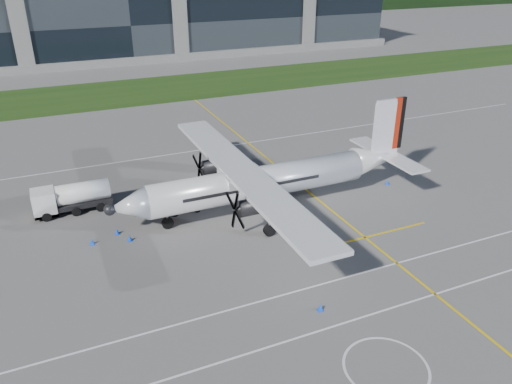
# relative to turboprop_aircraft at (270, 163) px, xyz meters

# --- Properties ---
(ground) EXTENTS (400.00, 400.00, 0.00)m
(ground) POSITION_rel_turboprop_aircraft_xyz_m (1.79, 38.23, -4.29)
(ground) COLOR #555351
(ground) RESTS_ON ground
(grass_strip) EXTENTS (400.00, 18.00, 0.04)m
(grass_strip) POSITION_rel_turboprop_aircraft_xyz_m (1.79, 46.23, -4.27)
(grass_strip) COLOR #1F3B10
(grass_strip) RESTS_ON ground
(terminal_building) EXTENTS (120.00, 20.00, 15.00)m
(terminal_building) POSITION_rel_turboprop_aircraft_xyz_m (1.79, 78.23, 3.21)
(terminal_building) COLOR black
(terminal_building) RESTS_ON ground
(tree_line) EXTENTS (400.00, 6.00, 6.00)m
(tree_line) POSITION_rel_turboprop_aircraft_xyz_m (1.79, 138.23, -1.29)
(tree_line) COLOR black
(tree_line) RESTS_ON ground
(yellow_taxiway_centerline) EXTENTS (0.20, 70.00, 0.01)m
(yellow_taxiway_centerline) POSITION_rel_turboprop_aircraft_xyz_m (4.79, 8.23, -4.29)
(yellow_taxiway_centerline) COLOR yellow
(yellow_taxiway_centerline) RESTS_ON ground
(white_lane_line) EXTENTS (90.00, 0.15, 0.01)m
(white_lane_line) POSITION_rel_turboprop_aircraft_xyz_m (1.79, -15.77, -4.29)
(white_lane_line) COLOR white
(white_lane_line) RESTS_ON ground
(turboprop_aircraft) EXTENTS (27.61, 28.63, 8.59)m
(turboprop_aircraft) POSITION_rel_turboprop_aircraft_xyz_m (0.00, 0.00, 0.00)
(turboprop_aircraft) COLOR white
(turboprop_aircraft) RESTS_ON ground
(fuel_tanker_truck) EXTENTS (6.84, 2.22, 2.57)m
(fuel_tanker_truck) POSITION_rel_turboprop_aircraft_xyz_m (-16.45, 6.30, -3.01)
(fuel_tanker_truck) COLOR white
(fuel_tanker_truck) RESTS_ON ground
(baggage_tug) EXTENTS (3.31, 1.99, 1.99)m
(baggage_tug) POSITION_rel_turboprop_aircraft_xyz_m (-7.12, 2.68, -3.30)
(baggage_tug) COLOR white
(baggage_tug) RESTS_ON ground
(ground_crew_person) EXTENTS (0.70, 0.89, 1.99)m
(ground_crew_person) POSITION_rel_turboprop_aircraft_xyz_m (-8.94, 1.17, -3.30)
(ground_crew_person) COLOR #F25907
(ground_crew_person) RESTS_ON ground
(safety_cone_nose_stbd) EXTENTS (0.36, 0.36, 0.50)m
(safety_cone_nose_stbd) POSITION_rel_turboprop_aircraft_xyz_m (-13.19, 0.76, -4.04)
(safety_cone_nose_stbd) COLOR blue
(safety_cone_nose_stbd) RESTS_ON ground
(safety_cone_nose_port) EXTENTS (0.36, 0.36, 0.50)m
(safety_cone_nose_port) POSITION_rel_turboprop_aircraft_xyz_m (-12.46, -0.71, -4.04)
(safety_cone_nose_port) COLOR blue
(safety_cone_nose_port) RESTS_ON ground
(safety_cone_fwd) EXTENTS (0.36, 0.36, 0.50)m
(safety_cone_fwd) POSITION_rel_turboprop_aircraft_xyz_m (-15.26, -0.07, -4.04)
(safety_cone_fwd) COLOR blue
(safety_cone_fwd) RESTS_ON ground
(safety_cone_tail) EXTENTS (0.36, 0.36, 0.50)m
(safety_cone_tail) POSITION_rel_turboprop_aircraft_xyz_m (12.68, -0.21, -4.04)
(safety_cone_tail) COLOR blue
(safety_cone_tail) RESTS_ON ground
(safety_cone_portwing) EXTENTS (0.36, 0.36, 0.50)m
(safety_cone_portwing) POSITION_rel_turboprop_aircraft_xyz_m (-3.06, -14.14, -4.04)
(safety_cone_portwing) COLOR blue
(safety_cone_portwing) RESTS_ON ground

